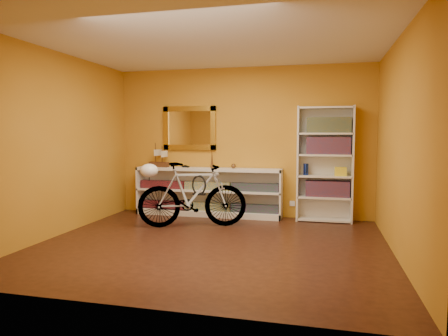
% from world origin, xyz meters
% --- Properties ---
extents(floor, '(4.50, 4.00, 0.01)m').
position_xyz_m(floor, '(0.00, 0.00, -0.01)').
color(floor, black).
rests_on(floor, ground).
extents(ceiling, '(4.50, 4.00, 0.01)m').
position_xyz_m(ceiling, '(0.00, 0.00, 2.60)').
color(ceiling, silver).
rests_on(ceiling, ground).
extents(back_wall, '(4.50, 0.01, 2.60)m').
position_xyz_m(back_wall, '(0.00, 2.00, 1.30)').
color(back_wall, '#B7771B').
rests_on(back_wall, ground).
extents(left_wall, '(0.01, 4.00, 2.60)m').
position_xyz_m(left_wall, '(-2.25, 0.00, 1.30)').
color(left_wall, '#B7771B').
rests_on(left_wall, ground).
extents(right_wall, '(0.01, 4.00, 2.60)m').
position_xyz_m(right_wall, '(2.25, 0.00, 1.30)').
color(right_wall, '#B7771B').
rests_on(right_wall, ground).
extents(gilt_mirror, '(0.98, 0.06, 0.78)m').
position_xyz_m(gilt_mirror, '(-0.95, 1.97, 1.55)').
color(gilt_mirror, olive).
rests_on(gilt_mirror, back_wall).
extents(wall_socket, '(0.09, 0.02, 0.09)m').
position_xyz_m(wall_socket, '(0.90, 1.99, 0.25)').
color(wall_socket, silver).
rests_on(wall_socket, back_wall).
extents(console_unit, '(2.60, 0.35, 0.85)m').
position_xyz_m(console_unit, '(-0.56, 1.81, 0.42)').
color(console_unit, silver).
rests_on(console_unit, floor).
extents(cd_row_lower, '(2.50, 0.13, 0.14)m').
position_xyz_m(cd_row_lower, '(-0.56, 1.79, 0.17)').
color(cd_row_lower, black).
rests_on(cd_row_lower, console_unit).
extents(cd_row_upper, '(2.50, 0.13, 0.14)m').
position_xyz_m(cd_row_upper, '(-0.56, 1.79, 0.54)').
color(cd_row_upper, '#1C5680').
rests_on(cd_row_upper, console_unit).
extents(model_ship, '(0.38, 0.18, 0.43)m').
position_xyz_m(model_ship, '(-1.48, 1.81, 1.06)').
color(model_ship, '#3E2211').
rests_on(model_ship, console_unit).
extents(toy_car, '(0.00, 0.00, 0.00)m').
position_xyz_m(toy_car, '(-0.97, 1.81, 0.85)').
color(toy_car, black).
rests_on(toy_car, console_unit).
extents(bronze_ornament, '(0.06, 0.06, 0.33)m').
position_xyz_m(bronze_ornament, '(-0.49, 1.81, 1.01)').
color(bronze_ornament, brown).
rests_on(bronze_ornament, console_unit).
extents(decorative_orb, '(0.08, 0.08, 0.08)m').
position_xyz_m(decorative_orb, '(-0.10, 1.81, 0.89)').
color(decorative_orb, brown).
rests_on(decorative_orb, console_unit).
extents(bookcase, '(0.90, 0.30, 1.90)m').
position_xyz_m(bookcase, '(1.43, 1.84, 0.95)').
color(bookcase, silver).
rests_on(bookcase, floor).
extents(book_row_a, '(0.70, 0.22, 0.26)m').
position_xyz_m(book_row_a, '(1.48, 1.84, 0.55)').
color(book_row_a, maroon).
rests_on(book_row_a, bookcase).
extents(book_row_b, '(0.70, 0.22, 0.28)m').
position_xyz_m(book_row_b, '(1.48, 1.84, 1.25)').
color(book_row_b, maroon).
rests_on(book_row_b, bookcase).
extents(book_row_c, '(0.70, 0.22, 0.25)m').
position_xyz_m(book_row_c, '(1.48, 1.84, 1.59)').
color(book_row_c, '#184555').
rests_on(book_row_c, bookcase).
extents(travel_mug, '(0.08, 0.08, 0.19)m').
position_xyz_m(travel_mug, '(1.13, 1.82, 0.86)').
color(travel_mug, navy).
rests_on(travel_mug, bookcase).
extents(red_tin, '(0.14, 0.14, 0.17)m').
position_xyz_m(red_tin, '(1.23, 1.87, 1.55)').
color(red_tin, '#9C2916').
rests_on(red_tin, bookcase).
extents(yellow_bag, '(0.19, 0.13, 0.14)m').
position_xyz_m(yellow_bag, '(1.68, 1.80, 0.84)').
color(yellow_bag, yellow).
rests_on(yellow_bag, bookcase).
extents(bicycle, '(0.99, 1.77, 1.01)m').
position_xyz_m(bicycle, '(-0.56, 0.92, 0.50)').
color(bicycle, silver).
rests_on(bicycle, floor).
extents(helmet, '(0.28, 0.26, 0.21)m').
position_xyz_m(helmet, '(-1.17, 0.70, 0.89)').
color(helmet, white).
rests_on(helmet, bicycle).
extents(u_lock, '(0.23, 0.02, 0.23)m').
position_xyz_m(u_lock, '(-0.46, 0.95, 0.66)').
color(u_lock, black).
rests_on(u_lock, bicycle).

